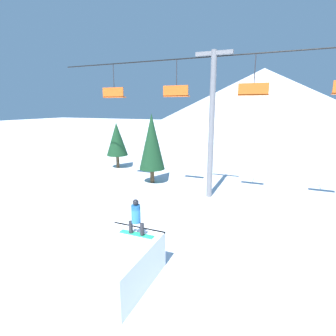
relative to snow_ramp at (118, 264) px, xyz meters
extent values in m
plane|color=white|center=(-0.19, -0.16, -0.74)|extent=(220.00, 220.00, 0.00)
cone|color=silver|center=(-0.19, 71.19, 7.34)|extent=(66.10, 66.10, 16.16)
cube|color=white|center=(0.00, 0.00, 0.00)|extent=(2.32, 3.23, 1.47)
cube|color=silver|center=(0.00, 1.56, 0.71)|extent=(2.32, 0.10, 0.06)
cube|color=#1E9E6B|center=(0.24, 0.98, 0.75)|extent=(1.40, 0.26, 0.03)
cylinder|color=black|center=(-0.01, 0.98, 1.00)|extent=(0.15, 0.15, 0.47)
cylinder|color=black|center=(0.48, 0.98, 1.00)|extent=(0.15, 0.15, 0.47)
cylinder|color=#1E5693|center=(0.24, 0.98, 1.58)|extent=(0.34, 0.34, 0.69)
sphere|color=black|center=(0.24, 0.98, 2.04)|extent=(0.23, 0.23, 0.23)
cylinder|color=slate|center=(0.69, 10.45, 4.11)|extent=(0.38, 0.38, 9.70)
cube|color=slate|center=(0.69, 10.45, 8.76)|extent=(2.40, 0.24, 0.24)
cylinder|color=black|center=(0.69, 10.45, 8.56)|extent=(23.80, 0.08, 0.08)
cylinder|color=#28282D|center=(-6.90, 10.45, 7.37)|extent=(0.06, 0.06, 2.38)
cube|color=#E05619|center=(-6.90, 10.45, 6.18)|extent=(1.80, 0.44, 0.08)
cube|color=#E05619|center=(-6.90, 10.27, 6.53)|extent=(1.80, 0.08, 0.70)
cylinder|color=#28282D|center=(-1.84, 10.45, 7.37)|extent=(0.06, 0.06, 2.38)
cube|color=#E05619|center=(-1.84, 10.45, 6.18)|extent=(1.80, 0.44, 0.08)
cube|color=#E05619|center=(-1.84, 10.27, 6.53)|extent=(1.80, 0.08, 0.70)
cylinder|color=#28282D|center=(3.22, 10.45, 7.37)|extent=(0.06, 0.06, 2.38)
cube|color=#E05619|center=(3.22, 10.45, 6.18)|extent=(1.80, 0.44, 0.08)
cube|color=#E05619|center=(3.22, 10.27, 6.53)|extent=(1.80, 0.08, 0.70)
cylinder|color=#4C3823|center=(-4.56, 12.00, -0.15)|extent=(0.34, 0.34, 1.18)
cone|color=#14381E|center=(-4.56, 12.00, 2.71)|extent=(2.10, 2.10, 4.53)
cylinder|color=#4C3823|center=(-10.29, 15.52, -0.07)|extent=(0.32, 0.32, 1.33)
cone|color=#14381E|center=(-10.29, 15.52, 2.26)|extent=(2.16, 2.16, 3.34)
camera|label=1|loc=(4.90, -6.96, 5.50)|focal=28.00mm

